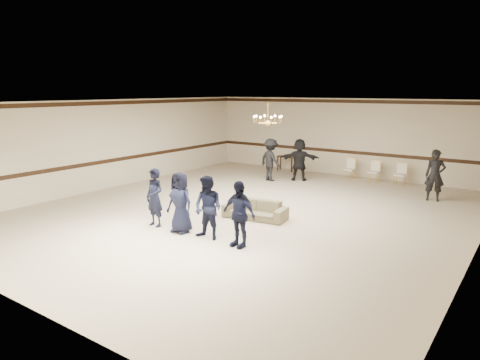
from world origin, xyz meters
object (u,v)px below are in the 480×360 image
object	(u,v)px
boy_a	(155,198)
adult_left	(271,160)
boy_d	(239,214)
chandelier	(268,112)
adult_right	(435,175)
boy_c	(208,208)
banquet_chair_right	(400,175)
settee	(255,209)
banquet_chair_mid	(374,172)
console_table	(286,164)
boy_b	(180,203)
adult_mid	(299,160)
banquet_chair_left	(349,169)

from	to	relation	value
boy_a	adult_left	world-z (taller)	adult_left
boy_a	boy_d	bearing A→B (deg)	4.24
chandelier	adult_right	distance (m)	5.84
boy_c	banquet_chair_right	bearing A→B (deg)	75.81
chandelier	adult_left	size ratio (longest dim) A/B	0.56
settee	banquet_chair_mid	bearing A→B (deg)	72.45
banquet_chair_mid	console_table	xyz separation A→B (m)	(-4.00, 0.20, -0.09)
boy_b	chandelier	bearing A→B (deg)	85.82
boy_b	adult_mid	distance (m)	7.54
chandelier	settee	bearing A→B (deg)	-70.33
adult_left	banquet_chair_left	bearing A→B (deg)	-121.96
banquet_chair_left	console_table	world-z (taller)	banquet_chair_left
boy_c	adult_left	xyz separation A→B (m)	(-2.37, 6.82, 0.06)
boy_a	banquet_chair_mid	bearing A→B (deg)	76.12
adult_right	boy_b	bearing A→B (deg)	-137.33
adult_mid	banquet_chair_right	xyz separation A→B (m)	(3.56, 1.33, -0.42)
chandelier	banquet_chair_right	world-z (taller)	chandelier
boy_b	console_table	xyz separation A→B (m)	(-2.00, 9.05, -0.44)
chandelier	adult_mid	size ratio (longest dim) A/B	0.56
boy_c	banquet_chair_mid	bearing A→B (deg)	82.07
chandelier	console_table	bearing A→B (deg)	113.30
boy_b	boy_d	distance (m)	1.80
chandelier	adult_right	size ratio (longest dim) A/B	0.56
adult_mid	banquet_chair_right	bearing A→B (deg)	176.18
boy_b	banquet_chair_right	world-z (taller)	boy_b
boy_c	console_table	world-z (taller)	boy_c
boy_d	adult_right	xyz separation A→B (m)	(2.73, 7.12, 0.06)
boy_a	boy_c	size ratio (longest dim) A/B	1.00
boy_b	settee	world-z (taller)	boy_b
settee	banquet_chair_mid	size ratio (longest dim) A/B	2.14
boy_c	banquet_chair_left	bearing A→B (deg)	88.51
boy_c	settee	xyz separation A→B (m)	(-0.02, 2.10, -0.51)
banquet_chair_left	console_table	xyz separation A→B (m)	(-3.00, 0.20, -0.09)
boy_d	banquet_chair_left	xyz separation A→B (m)	(-0.80, 8.85, -0.36)
chandelier	console_table	world-z (taller)	chandelier
adult_mid	banquet_chair_left	bearing A→B (deg)	-163.87
boy_b	console_table	distance (m)	9.28
banquet_chair_left	boy_d	bearing A→B (deg)	-82.57
adult_right	banquet_chair_mid	distance (m)	3.10
boy_a	banquet_chair_left	bearing A→B (deg)	82.15
chandelier	banquet_chair_left	xyz separation A→B (m)	(0.66, 5.24, -2.46)
adult_left	adult_mid	distance (m)	1.14
chandelier	adult_mid	bearing A→B (deg)	103.03
boy_a	adult_mid	size ratio (longest dim) A/B	0.92
adult_left	banquet_chair_mid	xyz separation A→B (m)	(3.46, 2.03, -0.42)
adult_right	console_table	size ratio (longest dim) A/B	2.11
adult_mid	console_table	world-z (taller)	adult_mid
boy_b	adult_left	distance (m)	6.97
boy_b	boy_c	size ratio (longest dim) A/B	1.00
boy_d	banquet_chair_right	world-z (taller)	boy_d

